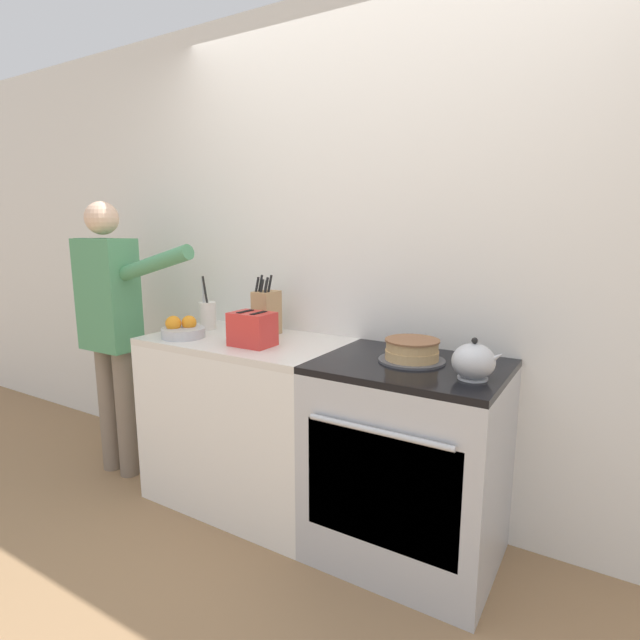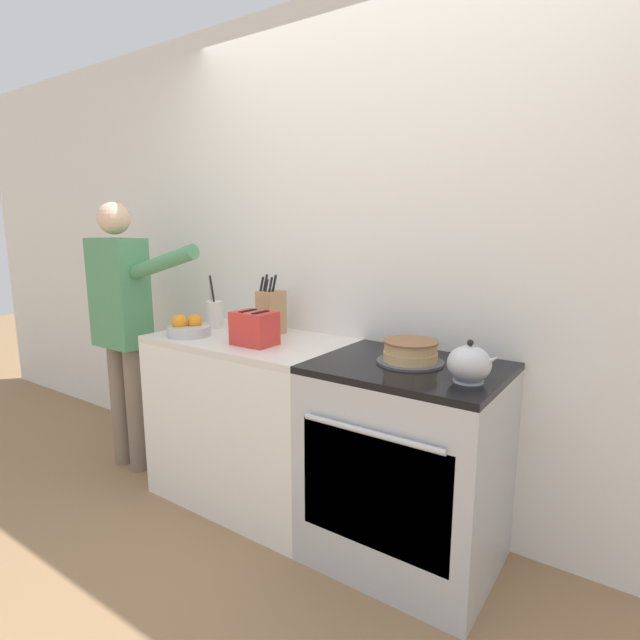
# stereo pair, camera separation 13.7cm
# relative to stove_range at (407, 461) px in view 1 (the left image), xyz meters

# --- Properties ---
(ground_plane) EXTENTS (16.00, 16.00, 0.00)m
(ground_plane) POSITION_rel_stove_range_xyz_m (-0.26, -0.31, -0.45)
(ground_plane) COLOR #93704C
(wall_back) EXTENTS (8.00, 0.04, 2.60)m
(wall_back) POSITION_rel_stove_range_xyz_m (-0.26, 0.33, 0.85)
(wall_back) COLOR silver
(wall_back) RESTS_ON ground_plane
(counter_cabinet) EXTENTS (1.03, 0.62, 0.90)m
(counter_cabinet) POSITION_rel_stove_range_xyz_m (-0.91, 0.00, -0.00)
(counter_cabinet) COLOR white
(counter_cabinet) RESTS_ON ground_plane
(stove_range) EXTENTS (0.79, 0.65, 0.90)m
(stove_range) POSITION_rel_stove_range_xyz_m (0.00, 0.00, 0.00)
(stove_range) COLOR #B7BABF
(stove_range) RESTS_ON ground_plane
(layer_cake) EXTENTS (0.29, 0.29, 0.10)m
(layer_cake) POSITION_rel_stove_range_xyz_m (-0.01, 0.03, 0.50)
(layer_cake) COLOR #4C4C51
(layer_cake) RESTS_ON stove_range
(tea_kettle) EXTENTS (0.20, 0.16, 0.16)m
(tea_kettle) POSITION_rel_stove_range_xyz_m (0.28, -0.09, 0.52)
(tea_kettle) COLOR #B7BABF
(tea_kettle) RESTS_ON stove_range
(knife_block) EXTENTS (0.10, 0.14, 0.32)m
(knife_block) POSITION_rel_stove_range_xyz_m (-0.88, 0.14, 0.57)
(knife_block) COLOR tan
(knife_block) RESTS_ON counter_cabinet
(utensil_crock) EXTENTS (0.09, 0.09, 0.30)m
(utensil_crock) POSITION_rel_stove_range_xyz_m (-1.25, 0.08, 0.53)
(utensil_crock) COLOR silver
(utensil_crock) RESTS_ON counter_cabinet
(fruit_bowl) EXTENTS (0.22, 0.22, 0.11)m
(fruit_bowl) POSITION_rel_stove_range_xyz_m (-1.22, -0.14, 0.49)
(fruit_bowl) COLOR #B7BABF
(fruit_bowl) RESTS_ON counter_cabinet
(toaster) EXTENTS (0.22, 0.15, 0.17)m
(toaster) POSITION_rel_stove_range_xyz_m (-0.78, -0.10, 0.53)
(toaster) COLOR red
(toaster) RESTS_ON counter_cabinet
(person_baker) EXTENTS (0.92, 0.20, 1.62)m
(person_baker) POSITION_rel_stove_range_xyz_m (-1.77, -0.17, 0.51)
(person_baker) COLOR #7A6B5B
(person_baker) RESTS_ON ground_plane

